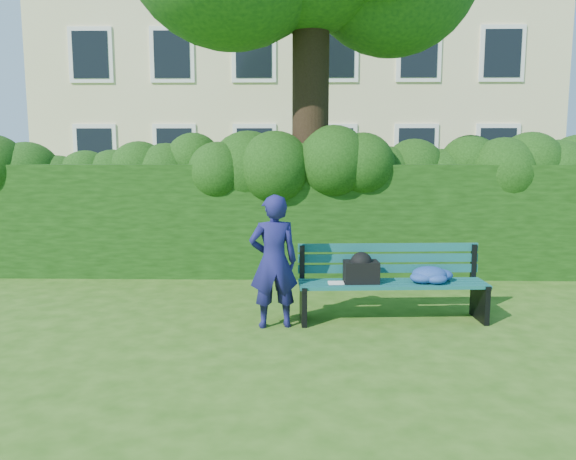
{
  "coord_description": "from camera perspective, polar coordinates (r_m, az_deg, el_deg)",
  "views": [
    {
      "loc": [
        0.16,
        -6.92,
        2.02
      ],
      "look_at": [
        0.0,
        0.6,
        0.95
      ],
      "focal_mm": 35.0,
      "sensor_mm": 36.0,
      "label": 1
    }
  ],
  "objects": [
    {
      "name": "hedge",
      "position": [
        9.18,
        0.21,
        1.09
      ],
      "size": [
        10.0,
        1.0,
        1.8
      ],
      "color": "black",
      "rests_on": "ground"
    },
    {
      "name": "park_bench",
      "position": [
        6.83,
        10.76,
        -4.84
      ],
      "size": [
        2.25,
        0.68,
        0.89
      ],
      "rotation": [
        0.0,
        0.0,
        0.06
      ],
      "color": "#0E4941",
      "rests_on": "ground"
    },
    {
      "name": "apartment_building",
      "position": [
        21.28,
        0.81,
        18.87
      ],
      "size": [
        16.0,
        8.08,
        12.0
      ],
      "color": "beige",
      "rests_on": "ground"
    },
    {
      "name": "ground",
      "position": [
        7.2,
        -0.1,
        -8.18
      ],
      "size": [
        80.0,
        80.0,
        0.0
      ],
      "primitive_type": "plane",
      "color": "#2D5814",
      "rests_on": "ground"
    },
    {
      "name": "man_reading",
      "position": [
        6.39,
        -1.47,
        -3.22
      ],
      "size": [
        0.62,
        0.47,
        1.53
      ],
      "primitive_type": "imported",
      "rotation": [
        0.0,
        0.0,
        3.34
      ],
      "color": "navy",
      "rests_on": "ground"
    }
  ]
}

